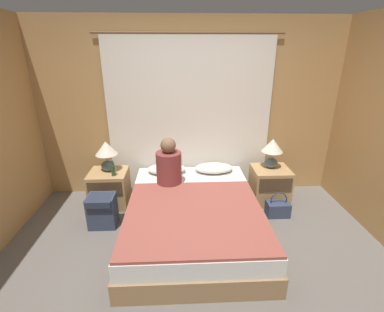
{
  "coord_description": "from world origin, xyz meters",
  "views": [
    {
      "loc": [
        -0.15,
        -2.21,
        2.08
      ],
      "look_at": [
        0.0,
        0.91,
        0.87
      ],
      "focal_mm": 26.0,
      "sensor_mm": 36.0,
      "label": 1
    }
  ],
  "objects_px": {
    "pillow_right": "(214,168)",
    "person_left_in_bed": "(169,165)",
    "backpack_on_floor": "(102,209)",
    "beer_bottle_on_left_stand": "(113,170)",
    "handbag_on_floor": "(278,208)",
    "bed": "(193,217)",
    "lamp_left": "(106,152)",
    "lamp_right": "(272,149)",
    "nightstand_left": "(110,188)",
    "pillow_left": "(167,169)",
    "nightstand_right": "(270,185)"
  },
  "relations": [
    {
      "from": "backpack_on_floor",
      "to": "handbag_on_floor",
      "type": "bearing_deg",
      "value": 2.96
    },
    {
      "from": "nightstand_left",
      "to": "nightstand_right",
      "type": "distance_m",
      "value": 2.27
    },
    {
      "from": "bed",
      "to": "beer_bottle_on_left_stand",
      "type": "height_order",
      "value": "beer_bottle_on_left_stand"
    },
    {
      "from": "pillow_left",
      "to": "beer_bottle_on_left_stand",
      "type": "bearing_deg",
      "value": -160.73
    },
    {
      "from": "person_left_in_bed",
      "to": "pillow_left",
      "type": "bearing_deg",
      "value": 97.77
    },
    {
      "from": "pillow_right",
      "to": "nightstand_left",
      "type": "bearing_deg",
      "value": -175.13
    },
    {
      "from": "nightstand_right",
      "to": "backpack_on_floor",
      "type": "distance_m",
      "value": 2.31
    },
    {
      "from": "pillow_left",
      "to": "beer_bottle_on_left_stand",
      "type": "relative_size",
      "value": 2.6
    },
    {
      "from": "lamp_right",
      "to": "pillow_right",
      "type": "bearing_deg",
      "value": 174.93
    },
    {
      "from": "beer_bottle_on_left_stand",
      "to": "handbag_on_floor",
      "type": "xyz_separation_m",
      "value": [
        2.17,
        -0.27,
        -0.48
      ]
    },
    {
      "from": "pillow_left",
      "to": "lamp_left",
      "type": "bearing_deg",
      "value": -174.93
    },
    {
      "from": "nightstand_left",
      "to": "lamp_left",
      "type": "distance_m",
      "value": 0.52
    },
    {
      "from": "lamp_right",
      "to": "handbag_on_floor",
      "type": "distance_m",
      "value": 0.8
    },
    {
      "from": "handbag_on_floor",
      "to": "backpack_on_floor",
      "type": "bearing_deg",
      "value": -177.04
    },
    {
      "from": "pillow_left",
      "to": "beer_bottle_on_left_stand",
      "type": "xyz_separation_m",
      "value": [
        -0.69,
        -0.24,
        0.11
      ]
    },
    {
      "from": "lamp_left",
      "to": "person_left_in_bed",
      "type": "relative_size",
      "value": 0.66
    },
    {
      "from": "beer_bottle_on_left_stand",
      "to": "handbag_on_floor",
      "type": "bearing_deg",
      "value": -7.2
    },
    {
      "from": "nightstand_right",
      "to": "beer_bottle_on_left_stand",
      "type": "distance_m",
      "value": 2.19
    },
    {
      "from": "nightstand_left",
      "to": "pillow_right",
      "type": "distance_m",
      "value": 1.5
    },
    {
      "from": "pillow_right",
      "to": "person_left_in_bed",
      "type": "height_order",
      "value": "person_left_in_bed"
    },
    {
      "from": "lamp_right",
      "to": "beer_bottle_on_left_stand",
      "type": "height_order",
      "value": "lamp_right"
    },
    {
      "from": "lamp_right",
      "to": "pillow_left",
      "type": "xyz_separation_m",
      "value": [
        -1.47,
        0.07,
        -0.29
      ]
    },
    {
      "from": "pillow_right",
      "to": "backpack_on_floor",
      "type": "xyz_separation_m",
      "value": [
        -1.45,
        -0.63,
        -0.25
      ]
    },
    {
      "from": "nightstand_left",
      "to": "lamp_right",
      "type": "distance_m",
      "value": 2.33
    },
    {
      "from": "bed",
      "to": "handbag_on_floor",
      "type": "bearing_deg",
      "value": 15.11
    },
    {
      "from": "handbag_on_floor",
      "to": "bed",
      "type": "bearing_deg",
      "value": -164.89
    },
    {
      "from": "bed",
      "to": "backpack_on_floor",
      "type": "relative_size",
      "value": 4.94
    },
    {
      "from": "handbag_on_floor",
      "to": "pillow_right",
      "type": "bearing_deg",
      "value": 147.24
    },
    {
      "from": "bed",
      "to": "person_left_in_bed",
      "type": "relative_size",
      "value": 3.22
    },
    {
      "from": "bed",
      "to": "lamp_left",
      "type": "distance_m",
      "value": 1.48
    },
    {
      "from": "bed",
      "to": "handbag_on_floor",
      "type": "height_order",
      "value": "bed"
    },
    {
      "from": "nightstand_right",
      "to": "lamp_left",
      "type": "height_order",
      "value": "lamp_left"
    },
    {
      "from": "pillow_left",
      "to": "person_left_in_bed",
      "type": "xyz_separation_m",
      "value": [
        0.05,
        -0.35,
        0.2
      ]
    },
    {
      "from": "nightstand_left",
      "to": "lamp_right",
      "type": "bearing_deg",
      "value": 1.38
    },
    {
      "from": "person_left_in_bed",
      "to": "nightstand_right",
      "type": "bearing_deg",
      "value": 9.04
    },
    {
      "from": "pillow_right",
      "to": "person_left_in_bed",
      "type": "distance_m",
      "value": 0.75
    },
    {
      "from": "nightstand_right",
      "to": "person_left_in_bed",
      "type": "distance_m",
      "value": 1.51
    },
    {
      "from": "nightstand_right",
      "to": "person_left_in_bed",
      "type": "relative_size",
      "value": 0.8
    },
    {
      "from": "bed",
      "to": "beer_bottle_on_left_stand",
      "type": "relative_size",
      "value": 9.69
    },
    {
      "from": "nightstand_left",
      "to": "nightstand_right",
      "type": "relative_size",
      "value": 1.0
    },
    {
      "from": "nightstand_left",
      "to": "pillow_right",
      "type": "relative_size",
      "value": 0.93
    },
    {
      "from": "nightstand_right",
      "to": "lamp_right",
      "type": "relative_size",
      "value": 1.21
    },
    {
      "from": "bed",
      "to": "lamp_left",
      "type": "relative_size",
      "value": 4.86
    },
    {
      "from": "pillow_right",
      "to": "pillow_left",
      "type": "bearing_deg",
      "value": 180.0
    },
    {
      "from": "nightstand_left",
      "to": "pillow_left",
      "type": "height_order",
      "value": "pillow_left"
    },
    {
      "from": "backpack_on_floor",
      "to": "beer_bottle_on_left_stand",
      "type": "bearing_deg",
      "value": 77.27
    },
    {
      "from": "person_left_in_bed",
      "to": "backpack_on_floor",
      "type": "height_order",
      "value": "person_left_in_bed"
    },
    {
      "from": "lamp_left",
      "to": "lamp_right",
      "type": "xyz_separation_m",
      "value": [
        2.27,
        0.0,
        0.0
      ]
    },
    {
      "from": "pillow_left",
      "to": "handbag_on_floor",
      "type": "height_order",
      "value": "pillow_left"
    },
    {
      "from": "bed",
      "to": "pillow_left",
      "type": "relative_size",
      "value": 3.72
    }
  ]
}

